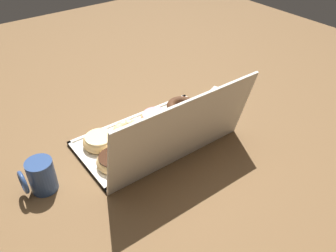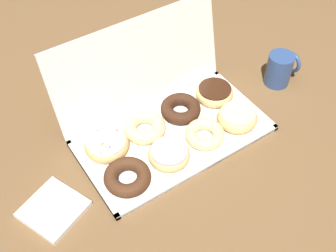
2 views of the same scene
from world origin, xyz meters
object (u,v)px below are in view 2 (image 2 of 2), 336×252
Objects in this scene: donut_box at (174,136)px; napkin_stack at (54,209)px; glazed_ring_donut_3 at (237,117)px; sprinkle_donut_4 at (107,144)px; cruller_donut_2 at (205,134)px; cruller_donut_5 at (145,127)px; chocolate_frosted_donut_7 at (215,93)px; chocolate_cake_ring_donut_0 at (127,177)px; coffee_mug at (280,68)px; chocolate_cake_ring_donut_6 at (181,109)px; pink_frosted_donut_1 at (169,154)px.

donut_box and napkin_stack have the same top height.
glazed_ring_donut_3 is 0.95× the size of sprinkle_donut_4.
cruller_donut_5 is (-0.12, 0.11, 0.00)m from cruller_donut_2.
chocolate_cake_ring_donut_0 is at bearing -162.27° from chocolate_frosted_donut_7.
chocolate_cake_ring_donut_0 reaches higher than cruller_donut_2.
coffee_mug is (0.40, 0.01, 0.05)m from donut_box.
chocolate_cake_ring_donut_6 is at bearing 171.75° from coffee_mug.
pink_frosted_donut_1 is 0.23m from glazed_ring_donut_3.
glazed_ring_donut_3 is (0.23, 0.00, 0.00)m from pink_frosted_donut_1.
cruller_donut_5 and chocolate_frosted_donut_7 have the same top height.
chocolate_cake_ring_donut_0 is 0.19m from napkin_stack.
coffee_mug is at bearing -8.25° from chocolate_cake_ring_donut_6.
sprinkle_donut_4 reaches higher than cruller_donut_2.
donut_box is 0.19m from chocolate_frosted_donut_7.
donut_box is at bearing -18.32° from sprinkle_donut_4.
donut_box is 4.61× the size of chocolate_frosted_donut_7.
pink_frosted_donut_1 is 0.32m from napkin_stack.
chocolate_frosted_donut_7 reaches higher than napkin_stack.
cruller_donut_5 is 0.46m from coffee_mug.
cruller_donut_2 is at bearing -3.11° from napkin_stack.
chocolate_cake_ring_donut_6 is at bearing 178.64° from chocolate_frosted_donut_7.
chocolate_frosted_donut_7 is 0.56m from napkin_stack.
glazed_ring_donut_3 is 1.09× the size of coffee_mug.
coffee_mug reaches higher than sprinkle_donut_4.
chocolate_cake_ring_donut_0 is 1.06× the size of chocolate_frosted_donut_7.
sprinkle_donut_4 is (-0.35, 0.12, -0.00)m from glazed_ring_donut_3.
cruller_donut_2 is 0.44m from napkin_stack.
sprinkle_donut_4 is 0.24m from chocolate_cake_ring_donut_6.
cruller_donut_2 is 0.91× the size of sprinkle_donut_4.
cruller_donut_2 is at bearing -41.74° from cruller_donut_5.
glazed_ring_donut_3 is (0.11, -0.00, 0.00)m from cruller_donut_2.
napkin_stack is (-0.44, -0.09, -0.02)m from chocolate_cake_ring_donut_6.
cruller_donut_5 is at bearing 92.04° from pink_frosted_donut_1.
cruller_donut_5 is 0.12m from chocolate_cake_ring_donut_6.
sprinkle_donut_4 reaches higher than chocolate_cake_ring_donut_6.
chocolate_cake_ring_donut_0 is 1.09× the size of cruller_donut_2.
sprinkle_donut_4 is 0.12m from cruller_donut_5.
glazed_ring_donut_3 is at bearing -94.48° from chocolate_frosted_donut_7.
chocolate_cake_ring_donut_6 is (0.12, 0.12, -0.00)m from pink_frosted_donut_1.
donut_box is 0.19m from sprinkle_donut_4.
cruller_donut_5 is (-0.00, 0.11, 0.00)m from pink_frosted_donut_1.
pink_frosted_donut_1 is at bearing -5.05° from napkin_stack.
cruller_donut_2 is at bearing 2.03° from pink_frosted_donut_1.
donut_box is at bearing -136.93° from chocolate_cake_ring_donut_6.
sprinkle_donut_4 is (-0.24, 0.11, 0.00)m from cruller_donut_2.
chocolate_frosted_donut_7 is at bearing 8.97° from napkin_stack.
donut_box is 3.97× the size of napkin_stack.
glazed_ring_donut_3 is 0.24m from coffee_mug.
donut_box is 4.42× the size of cruller_donut_5.
chocolate_frosted_donut_7 is (0.18, 0.06, 0.02)m from donut_box.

